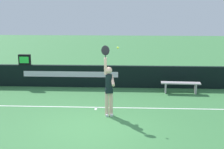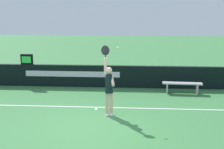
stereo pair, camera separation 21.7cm
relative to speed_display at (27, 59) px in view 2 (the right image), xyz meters
name	(u,v)px [view 2 (the right image)]	position (x,y,z in m)	size (l,w,h in m)	color
ground_plane	(89,127)	(3.67, -5.05, -1.28)	(60.00, 60.00, 0.00)	#3F8244
court_lines	(87,134)	(3.67, -5.58, -1.28)	(10.73, 5.19, 0.00)	white
back_wall	(104,76)	(3.67, 0.00, -0.76)	(14.45, 0.22, 1.03)	black
speed_display	(27,59)	(0.00, 0.00, 0.00)	(0.56, 0.17, 0.50)	black
tennis_player	(109,87)	(4.21, -3.91, -0.24)	(0.50, 0.52, 2.50)	beige
tennis_ball	(118,48)	(4.52, -4.00, 1.14)	(0.07, 0.07, 0.07)	#C4DF31
courtside_bench_near	(182,85)	(7.19, -0.87, -0.91)	(1.73, 0.44, 0.48)	#B4A8AD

